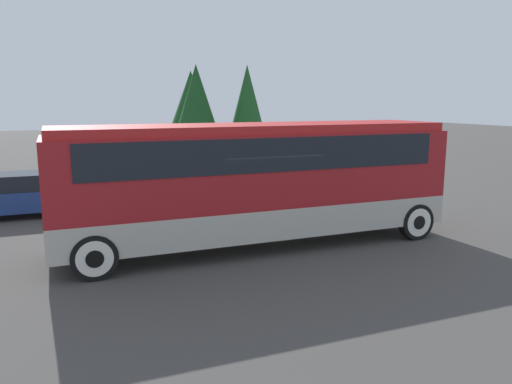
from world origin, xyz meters
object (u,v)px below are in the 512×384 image
Objects in this scene: parked_car_near at (186,176)px; parked_car_mid at (39,194)px; parked_car_far at (200,188)px; tour_bus at (259,174)px.

parked_car_mid is at bearing -159.62° from parked_car_near.
parked_car_near is 0.93× the size of parked_car_far.
parked_car_near is (0.11, 8.26, -1.21)m from tour_bus.
tour_bus is 2.19× the size of parked_car_mid.
tour_bus is 2.19× the size of parked_car_far.
parked_car_near is at bearing 89.22° from tour_bus.
parked_car_mid is at bearing 131.68° from tour_bus.
parked_car_far is (5.35, -1.02, 0.02)m from parked_car_mid.
tour_bus is 8.36m from parked_car_mid.
parked_car_far reaches higher than parked_car_near.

